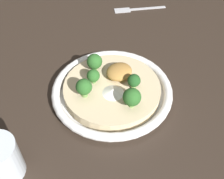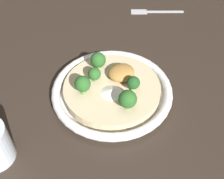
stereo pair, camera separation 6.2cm
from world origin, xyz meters
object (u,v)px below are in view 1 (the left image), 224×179
(broccoli_back_right, at_px, (132,97))
(broccoli_front, at_px, (93,76))
(broccoli_front_left, at_px, (94,62))
(broccoli_back, at_px, (134,81))
(drinking_glass, at_px, (0,160))
(risotto_bowl, at_px, (112,91))
(fork_utensil, at_px, (134,9))
(broccoli_front_right, at_px, (84,87))

(broccoli_back_right, xyz_separation_m, broccoli_front, (0.01, -0.10, -0.01))
(broccoli_front_left, bearing_deg, broccoli_back, 101.74)
(broccoli_back, bearing_deg, drinking_glass, -6.21)
(risotto_bowl, distance_m, broccoli_back_right, 0.08)
(broccoli_back_right, distance_m, broccoli_back, 0.05)
(drinking_glass, height_order, fork_utensil, drinking_glass)
(broccoli_front_left, bearing_deg, broccoli_front, 45.40)
(broccoli_back_right, distance_m, broccoli_front_right, 0.10)
(broccoli_back, xyz_separation_m, broccoli_front, (0.05, -0.07, -0.00))
(broccoli_front_left, bearing_deg, risotto_bowl, 83.69)
(broccoli_back, height_order, broccoli_front, broccoli_back)
(broccoli_front_left, bearing_deg, fork_utensil, -152.61)
(broccoli_front_right, bearing_deg, broccoli_back_right, 120.48)
(risotto_bowl, bearing_deg, drinking_glass, 1.08)
(broccoli_front, xyz_separation_m, fork_utensil, (-0.33, -0.18, -0.05))
(drinking_glass, relative_size, fork_utensil, 0.55)
(broccoli_back, distance_m, drinking_glass, 0.30)
(broccoli_back_right, height_order, broccoli_front, broccoli_back_right)
(broccoli_back_right, relative_size, broccoli_front, 1.31)
(risotto_bowl, xyz_separation_m, drinking_glass, (0.27, 0.01, 0.03))
(broccoli_back_right, bearing_deg, broccoli_front_right, -59.52)
(broccoli_back, relative_size, broccoli_front, 1.11)
(broccoli_front_right, distance_m, fork_utensil, 0.42)
(broccoli_back_right, xyz_separation_m, broccoli_front_right, (0.05, -0.09, -0.00))
(broccoli_front, height_order, fork_utensil, broccoli_front)
(risotto_bowl, relative_size, fork_utensil, 1.84)
(broccoli_back, xyz_separation_m, fork_utensil, (-0.27, -0.26, -0.05))
(risotto_bowl, distance_m, drinking_glass, 0.27)
(broccoli_back, bearing_deg, broccoli_front_left, -78.26)
(broccoli_front, bearing_deg, broccoli_back_right, 96.55)
(broccoli_back, height_order, fork_utensil, broccoli_back)
(broccoli_front_left, height_order, broccoli_front, broccoli_front_left)
(risotto_bowl, relative_size, broccoli_front_right, 6.18)
(broccoli_front_right, height_order, fork_utensil, broccoli_front_right)
(broccoli_back_right, relative_size, drinking_glass, 0.56)
(broccoli_back_right, distance_m, broccoli_front, 0.11)
(risotto_bowl, height_order, broccoli_back_right, broccoli_back_right)
(broccoli_front_right, bearing_deg, broccoli_back, 147.98)
(broccoli_back_right, height_order, broccoli_front_right, broccoli_back_right)
(broccoli_back, distance_m, broccoli_front_right, 0.11)
(broccoli_front_left, relative_size, broccoli_back, 1.11)
(risotto_bowl, distance_m, broccoli_front_right, 0.08)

